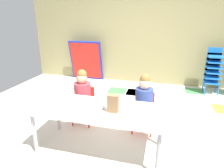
# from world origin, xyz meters

# --- Properties ---
(ground_plane) EXTENTS (6.12, 4.44, 0.02)m
(ground_plane) POSITION_xyz_m (0.00, 0.01, -0.01)
(ground_plane) COLOR silver
(back_wall) EXTENTS (6.12, 0.10, 2.65)m
(back_wall) POSITION_xyz_m (0.00, 2.22, 1.32)
(back_wall) COLOR tan
(back_wall) RESTS_ON ground_plane
(craft_table) EXTENTS (1.70, 0.70, 0.60)m
(craft_table) POSITION_xyz_m (-0.17, -0.86, 0.55)
(craft_table) COLOR white
(craft_table) RESTS_ON ground_plane
(seated_child_near_camera) EXTENTS (0.34, 0.34, 0.92)m
(seated_child_near_camera) POSITION_xyz_m (-0.63, -0.28, 0.55)
(seated_child_near_camera) COLOR red
(seated_child_near_camera) RESTS_ON ground_plane
(seated_child_middle_seat) EXTENTS (0.32, 0.31, 0.92)m
(seated_child_middle_seat) POSITION_xyz_m (0.34, -0.28, 0.55)
(seated_child_middle_seat) COLOR red
(seated_child_middle_seat) RESTS_ON ground_plane
(kid_chair_blue_stack) EXTENTS (0.32, 0.30, 1.04)m
(kid_chair_blue_stack) POSITION_xyz_m (1.68, 1.82, 0.58)
(kid_chair_blue_stack) COLOR blue
(kid_chair_blue_stack) RESTS_ON ground_plane
(folded_activity_table) EXTENTS (0.90, 0.29, 1.09)m
(folded_activity_table) POSITION_xyz_m (-1.51, 2.02, 0.54)
(folded_activity_table) COLOR #1E33BF
(folded_activity_table) RESTS_ON ground_plane
(paper_bag_brown) EXTENTS (0.13, 0.09, 0.22)m
(paper_bag_brown) POSITION_xyz_m (0.03, -0.90, 0.71)
(paper_bag_brown) COLOR #9E754C
(paper_bag_brown) RESTS_ON craft_table
(paper_plate_near_edge) EXTENTS (0.18, 0.18, 0.01)m
(paper_plate_near_edge) POSITION_xyz_m (-0.31, -0.96, 0.60)
(paper_plate_near_edge) COLOR white
(paper_plate_near_edge) RESTS_ON craft_table
(paper_plate_center_table) EXTENTS (0.18, 0.18, 0.01)m
(paper_plate_center_table) POSITION_xyz_m (-0.71, -0.97, 0.60)
(paper_plate_center_table) COLOR white
(paper_plate_center_table) RESTS_ON craft_table
(donut_powdered_on_plate) EXTENTS (0.12, 0.12, 0.03)m
(donut_powdered_on_plate) POSITION_xyz_m (-0.31, -0.96, 0.62)
(donut_powdered_on_plate) COLOR white
(donut_powdered_on_plate) RESTS_ON craft_table
(donut_powdered_loose) EXTENTS (0.10, 0.10, 0.03)m
(donut_powdered_loose) POSITION_xyz_m (-0.14, -0.86, 0.62)
(donut_powdered_loose) COLOR white
(donut_powdered_loose) RESTS_ON craft_table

